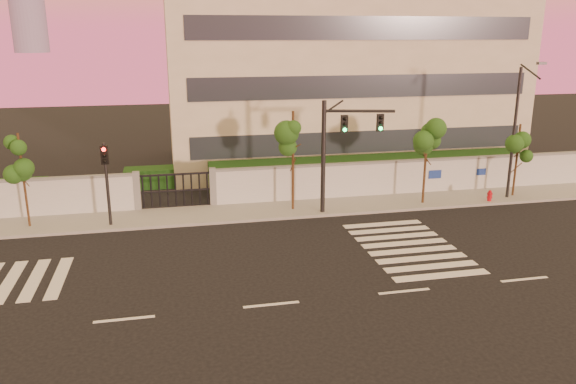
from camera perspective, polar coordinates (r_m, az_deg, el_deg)
The scene contains 14 objects.
ground at distance 20.15m, azimuth -1.71°, elevation -11.38°, with size 120.00×120.00×0.00m, color black.
sidewalk at distance 29.75m, azimuth -5.40°, elevation -2.11°, with size 60.00×3.00×0.15m, color gray.
perimeter_wall at distance 30.90m, azimuth -5.59°, elevation 0.50°, with size 60.00×0.36×2.20m.
hedge_row at distance 33.72m, azimuth -4.34°, elevation 1.40°, with size 41.00×4.25×1.80m.
institutional_building at distance 41.56m, azimuth 5.05°, elevation 11.59°, with size 24.40×12.40×12.25m.
road_markings at distance 23.34m, azimuth -7.26°, elevation -7.51°, with size 57.00×7.62×0.02m.
street_tree_c at distance 29.35m, azimuth -25.45°, elevation 3.03°, with size 1.34×1.07×4.72m.
street_tree_d at distance 29.14m, azimuth 0.55°, elevation 5.46°, with size 1.60×1.27×5.38m.
street_tree_e at distance 31.28m, azimuth 13.91°, elevation 4.67°, with size 1.60×1.27×4.61m.
street_tree_f at distance 34.41m, azimuth 22.37°, elevation 4.54°, with size 1.52×1.21×4.30m.
traffic_signal_main at distance 28.90m, azimuth 5.08°, elevation 4.95°, with size 3.74×1.00×5.97m.
traffic_signal_secondary at distance 28.23m, azimuth -17.98°, elevation 1.68°, with size 0.33×0.33×4.22m.
streetlight_east at distance 33.59m, azimuth 22.18°, elevation 6.13°, with size 0.47×1.88×7.80m.
fire_hydrant at distance 33.32m, azimuth 19.79°, elevation -0.47°, with size 0.31×0.29×0.77m.
Camera 1 is at (-3.20, -17.62, 9.23)m, focal length 35.00 mm.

